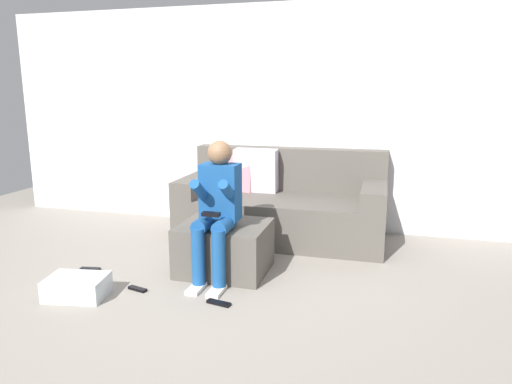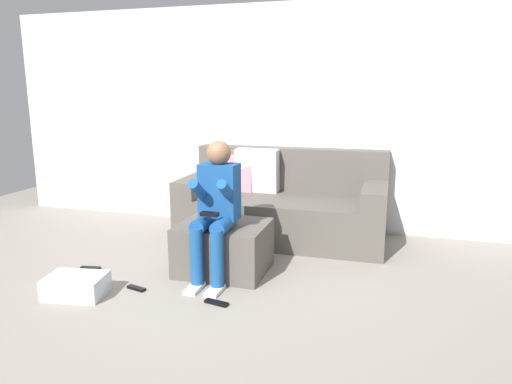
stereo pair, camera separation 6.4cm
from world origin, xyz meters
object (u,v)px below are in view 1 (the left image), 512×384
storage_bin (77,287)px  remote_near_ottoman (219,303)px  remote_by_storage_bin (138,289)px  remote_under_side_table (90,269)px  person_seated (217,204)px  couch_sectional (282,205)px  ottoman (224,248)px

storage_bin → remote_near_ottoman: size_ratio=2.33×
remote_by_storage_bin → remote_under_side_table: bearing=170.9°
person_seated → remote_under_side_table: size_ratio=6.59×
person_seated → remote_by_storage_bin: person_seated is taller
storage_bin → couch_sectional: bearing=58.3°
ottoman → remote_under_side_table: ottoman is taller
couch_sectional → remote_by_storage_bin: bearing=-115.3°
person_seated → storage_bin: 1.22m
ottoman → storage_bin: ottoman is taller
ottoman → remote_by_storage_bin: 0.79m
couch_sectional → remote_near_ottoman: size_ratio=11.25×
ottoman → person_seated: size_ratio=0.65×
couch_sectional → remote_near_ottoman: 1.75m
ottoman → person_seated: 0.45m
remote_near_ottoman → remote_under_side_table: bearing=177.4°
remote_near_ottoman → person_seated: bearing=122.1°
person_seated → remote_under_side_table: person_seated is taller
remote_by_storage_bin → remote_under_side_table: size_ratio=0.96×
person_seated → storage_bin: bearing=-145.6°
storage_bin → remote_by_storage_bin: (0.37, 0.22, -0.07)m
couch_sectional → remote_by_storage_bin: size_ratio=12.67×
couch_sectional → storage_bin: couch_sectional is taller
remote_under_side_table → person_seated: bearing=-3.0°
ottoman → remote_under_side_table: bearing=-165.5°
couch_sectional → remote_under_side_table: couch_sectional is taller
storage_bin → remote_under_side_table: size_ratio=2.51×
couch_sectional → ottoman: 1.13m
person_seated → remote_by_storage_bin: 0.90m
remote_near_ottoman → remote_by_storage_bin: (-0.69, 0.07, 0.00)m
remote_near_ottoman → remote_by_storage_bin: bearing=-173.6°
couch_sectional → remote_under_side_table: 1.98m
remote_near_ottoman → couch_sectional: bearing=98.8°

